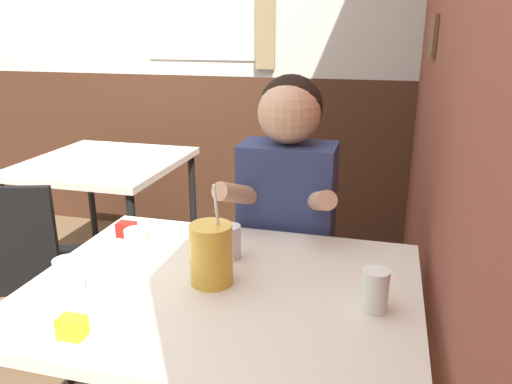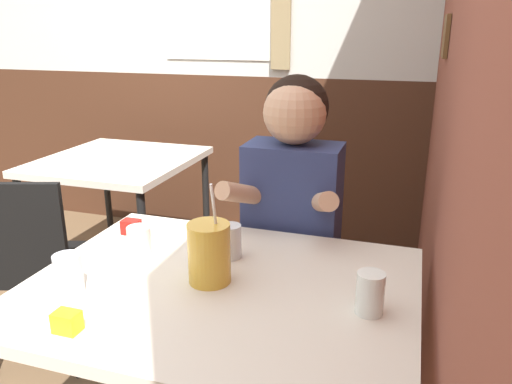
% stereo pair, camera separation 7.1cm
% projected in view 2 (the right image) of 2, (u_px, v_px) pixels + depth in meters
% --- Properties ---
extents(brick_wall_right, '(0.08, 4.27, 2.70)m').
position_uv_depth(brick_wall_right, '(460.00, 42.00, 1.77)').
color(brick_wall_right, brown).
rests_on(brick_wall_right, ground_plane).
extents(back_wall, '(5.45, 0.09, 2.70)m').
position_uv_depth(back_wall, '(237.00, 35.00, 3.19)').
color(back_wall, silver).
rests_on(back_wall, ground_plane).
extents(main_table, '(1.06, 0.82, 0.73)m').
position_uv_depth(main_table, '(221.00, 304.00, 1.39)').
color(main_table, beige).
rests_on(main_table, ground_plane).
extents(background_table, '(0.78, 0.82, 0.73)m').
position_uv_depth(background_table, '(119.00, 171.00, 2.73)').
color(background_table, beige).
rests_on(background_table, ground_plane).
extents(chair_near_window, '(0.50, 0.50, 0.86)m').
position_uv_depth(chair_near_window, '(31.00, 258.00, 2.04)').
color(chair_near_window, black).
rests_on(chair_near_window, ground_plane).
extents(person_seated, '(0.42, 0.42, 1.25)m').
position_uv_depth(person_seated, '(292.00, 231.00, 1.86)').
color(person_seated, navy).
rests_on(person_seated, ground_plane).
extents(cocktail_pitcher, '(0.12, 0.12, 0.29)m').
position_uv_depth(cocktail_pitcher, '(209.00, 253.00, 1.36)').
color(cocktail_pitcher, gold).
rests_on(cocktail_pitcher, main_table).
extents(glass_near_pitcher, '(0.07, 0.07, 0.11)m').
position_uv_depth(glass_near_pitcher, '(69.00, 274.00, 1.32)').
color(glass_near_pitcher, silver).
rests_on(glass_near_pitcher, main_table).
extents(glass_center, '(0.07, 0.07, 0.11)m').
position_uv_depth(glass_center, '(370.00, 293.00, 1.22)').
color(glass_center, silver).
rests_on(glass_center, main_table).
extents(glass_far_side, '(0.07, 0.07, 0.09)m').
position_uv_depth(glass_far_side, '(139.00, 241.00, 1.54)').
color(glass_far_side, silver).
rests_on(glass_far_side, main_table).
extents(glass_by_brick, '(0.07, 0.07, 0.10)m').
position_uv_depth(glass_by_brick, '(230.00, 241.00, 1.52)').
color(glass_by_brick, silver).
rests_on(glass_by_brick, main_table).
extents(condiment_ketchup, '(0.06, 0.04, 0.05)m').
position_uv_depth(condiment_ketchup, '(131.00, 227.00, 1.70)').
color(condiment_ketchup, '#B7140F').
rests_on(condiment_ketchup, main_table).
extents(condiment_mustard, '(0.06, 0.04, 0.05)m').
position_uv_depth(condiment_mustard, '(67.00, 322.00, 1.15)').
color(condiment_mustard, yellow).
rests_on(condiment_mustard, main_table).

